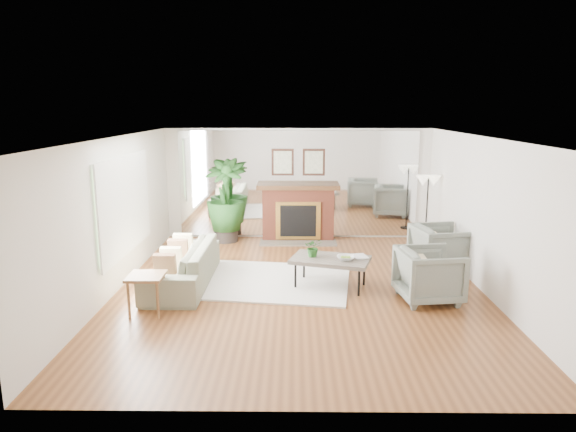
{
  "coord_description": "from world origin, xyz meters",
  "views": [
    {
      "loc": [
        -0.1,
        -8.08,
        2.98
      ],
      "look_at": [
        -0.2,
        0.6,
        1.12
      ],
      "focal_mm": 32.0,
      "sensor_mm": 36.0,
      "label": 1
    }
  ],
  "objects_px": {
    "side_table": "(146,281)",
    "floor_lamp": "(428,187)",
    "potted_ficus": "(225,198)",
    "armchair_back": "(441,248)",
    "armchair_front": "(429,275)",
    "fireplace": "(298,211)",
    "sofa": "(182,265)",
    "coffee_table": "(330,260)"
  },
  "relations": [
    {
      "from": "potted_ficus",
      "to": "armchair_front",
      "type": "bearing_deg",
      "value": -44.59
    },
    {
      "from": "armchair_back",
      "to": "potted_ficus",
      "type": "relative_size",
      "value": 0.51
    },
    {
      "from": "side_table",
      "to": "floor_lamp",
      "type": "height_order",
      "value": "floor_lamp"
    },
    {
      "from": "armchair_back",
      "to": "floor_lamp",
      "type": "relative_size",
      "value": 0.6
    },
    {
      "from": "fireplace",
      "to": "armchair_back",
      "type": "bearing_deg",
      "value": -40.88
    },
    {
      "from": "potted_ficus",
      "to": "side_table",
      "type": "bearing_deg",
      "value": -98.5
    },
    {
      "from": "sofa",
      "to": "armchair_back",
      "type": "relative_size",
      "value": 2.48
    },
    {
      "from": "armchair_front",
      "to": "potted_ficus",
      "type": "relative_size",
      "value": 0.5
    },
    {
      "from": "fireplace",
      "to": "armchair_front",
      "type": "height_order",
      "value": "fireplace"
    },
    {
      "from": "coffee_table",
      "to": "sofa",
      "type": "bearing_deg",
      "value": 177.35
    },
    {
      "from": "armchair_front",
      "to": "armchair_back",
      "type": "bearing_deg",
      "value": -29.38
    },
    {
      "from": "fireplace",
      "to": "floor_lamp",
      "type": "xyz_separation_m",
      "value": [
        2.7,
        -0.74,
        0.68
      ]
    },
    {
      "from": "armchair_front",
      "to": "side_table",
      "type": "height_order",
      "value": "armchair_front"
    },
    {
      "from": "sofa",
      "to": "potted_ficus",
      "type": "distance_m",
      "value": 2.96
    },
    {
      "from": "coffee_table",
      "to": "side_table",
      "type": "relative_size",
      "value": 2.43
    },
    {
      "from": "armchair_back",
      "to": "armchair_front",
      "type": "xyz_separation_m",
      "value": [
        -0.59,
        -1.48,
        -0.01
      ]
    },
    {
      "from": "armchair_front",
      "to": "floor_lamp",
      "type": "bearing_deg",
      "value": -20.66
    },
    {
      "from": "coffee_table",
      "to": "sofa",
      "type": "xyz_separation_m",
      "value": [
        -2.5,
        0.12,
        -0.12
      ]
    },
    {
      "from": "fireplace",
      "to": "floor_lamp",
      "type": "height_order",
      "value": "fireplace"
    },
    {
      "from": "sofa",
      "to": "potted_ficus",
      "type": "height_order",
      "value": "potted_ficus"
    },
    {
      "from": "fireplace",
      "to": "sofa",
      "type": "bearing_deg",
      "value": -123.3
    },
    {
      "from": "sofa",
      "to": "floor_lamp",
      "type": "xyz_separation_m",
      "value": [
        4.69,
        2.28,
        1.0
      ]
    },
    {
      "from": "fireplace",
      "to": "potted_ficus",
      "type": "height_order",
      "value": "fireplace"
    },
    {
      "from": "armchair_back",
      "to": "floor_lamp",
      "type": "height_order",
      "value": "floor_lamp"
    },
    {
      "from": "coffee_table",
      "to": "floor_lamp",
      "type": "xyz_separation_m",
      "value": [
        2.19,
        2.4,
        0.88
      ]
    },
    {
      "from": "side_table",
      "to": "floor_lamp",
      "type": "distance_m",
      "value": 6.14
    },
    {
      "from": "sofa",
      "to": "side_table",
      "type": "xyz_separation_m",
      "value": [
        -0.25,
        -1.26,
        0.15
      ]
    },
    {
      "from": "armchair_back",
      "to": "potted_ficus",
      "type": "distance_m",
      "value": 4.74
    },
    {
      "from": "side_table",
      "to": "floor_lamp",
      "type": "xyz_separation_m",
      "value": [
        4.94,
        3.55,
        0.85
      ]
    },
    {
      "from": "sofa",
      "to": "armchair_back",
      "type": "height_order",
      "value": "armchair_back"
    },
    {
      "from": "fireplace",
      "to": "armchair_back",
      "type": "xyz_separation_m",
      "value": [
        2.6,
        -2.25,
        -0.23
      ]
    },
    {
      "from": "armchair_back",
      "to": "side_table",
      "type": "xyz_separation_m",
      "value": [
        -4.84,
        -2.04,
        0.06
      ]
    },
    {
      "from": "fireplace",
      "to": "potted_ficus",
      "type": "relative_size",
      "value": 1.12
    },
    {
      "from": "sofa",
      "to": "armchair_front",
      "type": "xyz_separation_m",
      "value": [
        4.0,
        -0.71,
        0.07
      ]
    },
    {
      "from": "sofa",
      "to": "potted_ficus",
      "type": "relative_size",
      "value": 1.27
    },
    {
      "from": "coffee_table",
      "to": "armchair_front",
      "type": "height_order",
      "value": "armchair_front"
    },
    {
      "from": "fireplace",
      "to": "sofa",
      "type": "relative_size",
      "value": 0.88
    },
    {
      "from": "fireplace",
      "to": "armchair_front",
      "type": "xyz_separation_m",
      "value": [
        2.01,
        -3.74,
        -0.24
      ]
    },
    {
      "from": "potted_ficus",
      "to": "floor_lamp",
      "type": "distance_m",
      "value": 4.38
    },
    {
      "from": "fireplace",
      "to": "armchair_front",
      "type": "bearing_deg",
      "value": -61.75
    },
    {
      "from": "armchair_front",
      "to": "potted_ficus",
      "type": "xyz_separation_m",
      "value": [
        -3.63,
        3.58,
        0.56
      ]
    },
    {
      "from": "armchair_front",
      "to": "coffee_table",
      "type": "bearing_deg",
      "value": 60.75
    }
  ]
}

